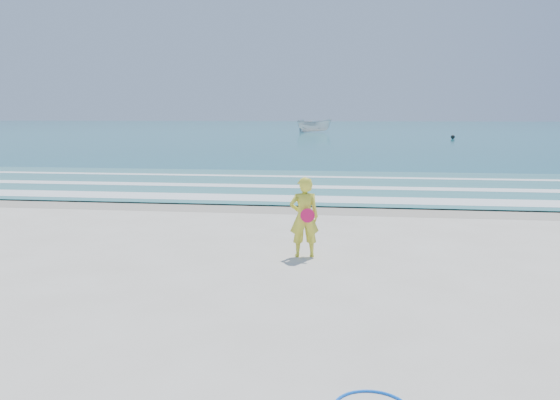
# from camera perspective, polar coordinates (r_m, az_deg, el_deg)

# --- Properties ---
(ground) EXTENTS (400.00, 400.00, 0.00)m
(ground) POSITION_cam_1_polar(r_m,az_deg,el_deg) (7.51, -3.42, -12.36)
(ground) COLOR silver
(ground) RESTS_ON ground
(wet_sand) EXTENTS (400.00, 2.40, 0.00)m
(wet_sand) POSITION_cam_1_polar(r_m,az_deg,el_deg) (16.16, 2.61, -0.76)
(wet_sand) COLOR #B2A893
(wet_sand) RESTS_ON ground
(ocean) EXTENTS (400.00, 190.00, 0.04)m
(ocean) POSITION_cam_1_polar(r_m,az_deg,el_deg) (111.91, 6.86, 7.53)
(ocean) COLOR #19727F
(ocean) RESTS_ON ground
(shallow) EXTENTS (400.00, 10.00, 0.01)m
(shallow) POSITION_cam_1_polar(r_m,az_deg,el_deg) (21.08, 3.78, 1.64)
(shallow) COLOR #59B7AD
(shallow) RESTS_ON ocean
(foam_near) EXTENTS (400.00, 1.40, 0.01)m
(foam_near) POSITION_cam_1_polar(r_m,az_deg,el_deg) (17.43, 2.98, 0.13)
(foam_near) COLOR white
(foam_near) RESTS_ON shallow
(foam_mid) EXTENTS (400.00, 0.90, 0.01)m
(foam_mid) POSITION_cam_1_polar(r_m,az_deg,el_deg) (20.29, 3.63, 1.38)
(foam_mid) COLOR white
(foam_mid) RESTS_ON shallow
(foam_far) EXTENTS (400.00, 0.60, 0.01)m
(foam_far) POSITION_cam_1_polar(r_m,az_deg,el_deg) (23.56, 4.18, 2.43)
(foam_far) COLOR white
(foam_far) RESTS_ON shallow
(boat) EXTENTS (5.42, 2.75, 2.00)m
(boat) POSITION_cam_1_polar(r_m,az_deg,el_deg) (81.04, 3.60, 7.77)
(boat) COLOR silver
(boat) RESTS_ON ocean
(buoy) EXTENTS (0.44, 0.44, 0.44)m
(buoy) POSITION_cam_1_polar(r_m,az_deg,el_deg) (62.49, 17.61, 6.30)
(buoy) COLOR black
(buoy) RESTS_ON ocean
(woman) EXTENTS (0.63, 0.47, 1.55)m
(woman) POSITION_cam_1_polar(r_m,az_deg,el_deg) (10.47, 2.54, -1.80)
(woman) COLOR yellow
(woman) RESTS_ON ground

